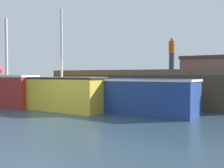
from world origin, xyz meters
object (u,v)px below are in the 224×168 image
at_px(fishing_boat_near_right, 62,93).
at_px(dockworker, 172,54).
at_px(fishing_boat_mid, 146,95).
at_px(fishing_boat_near_left, 5,88).
at_px(rowboat, 155,108).

height_order(fishing_boat_near_right, dockworker, fishing_boat_near_right).
xyz_separation_m(fishing_boat_mid, dockworker, (-0.04, 4.60, 1.97)).
height_order(fishing_boat_near_left, rowboat, fishing_boat_near_left).
xyz_separation_m(fishing_boat_near_right, rowboat, (3.68, 1.23, -0.60)).
bearing_deg(fishing_boat_near_left, fishing_boat_mid, 6.01).
bearing_deg(rowboat, fishing_boat_near_right, -161.45).
xyz_separation_m(rowboat, dockworker, (-0.25, 4.11, 2.53)).
bearing_deg(fishing_boat_mid, dockworker, 90.49).
relative_size(fishing_boat_near_left, fishing_boat_near_right, 0.99).
distance_m(fishing_boat_near_left, fishing_boat_mid, 6.92).
bearing_deg(fishing_boat_near_right, fishing_boat_near_left, 179.82).
height_order(fishing_boat_near_right, fishing_boat_mid, fishing_boat_near_right).
bearing_deg(fishing_boat_mid, fishing_boat_near_right, -168.05).
relative_size(rowboat, dockworker, 0.85).
xyz_separation_m(fishing_boat_near_left, rowboat, (7.09, 1.22, -0.75)).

